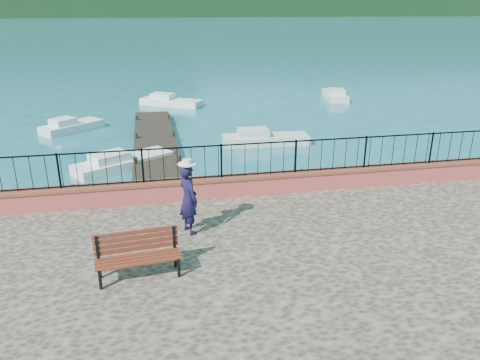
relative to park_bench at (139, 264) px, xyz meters
name	(u,v)px	position (x,y,z in m)	size (l,w,h in m)	color
ground	(261,303)	(2.65, 0.25, -1.49)	(2000.00, 2000.00, 0.00)	#19596B
parapet	(232,186)	(2.65, 3.95, 0.00)	(28.00, 0.46, 0.58)	#A8423C
railing	(232,161)	(2.65, 3.95, 0.77)	(27.00, 0.05, 0.95)	black
dock	(156,152)	(0.65, 12.25, -1.34)	(2.00, 16.00, 0.30)	#2D231C
far_forest	(144,1)	(2.65, 300.25, 7.51)	(900.00, 60.00, 18.00)	black
companion_hill	(327,11)	(222.65, 560.25, -1.49)	(448.00, 384.00, 180.00)	#142D23
park_bench	(139,264)	(0.00, 0.00, 0.00)	(1.75, 0.72, 0.95)	black
person	(188,199)	(1.20, 1.81, 0.59)	(0.64, 0.42, 1.75)	black
hat	(187,162)	(1.20, 1.81, 1.52)	(0.44, 0.44, 0.12)	white
boat_0	(123,159)	(-0.74, 10.68, -1.09)	(4.18, 1.30, 0.80)	white
boat_1	(266,136)	(6.01, 13.05, -1.09)	(4.21, 1.30, 0.80)	silver
boat_3	(72,124)	(-3.70, 17.61, -1.09)	(3.31, 1.30, 0.80)	silver
boat_4	(171,99)	(2.03, 23.55, -1.09)	(4.29, 1.30, 0.80)	silver
boat_5	(335,93)	(13.98, 23.74, -1.09)	(3.90, 1.30, 0.80)	silver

